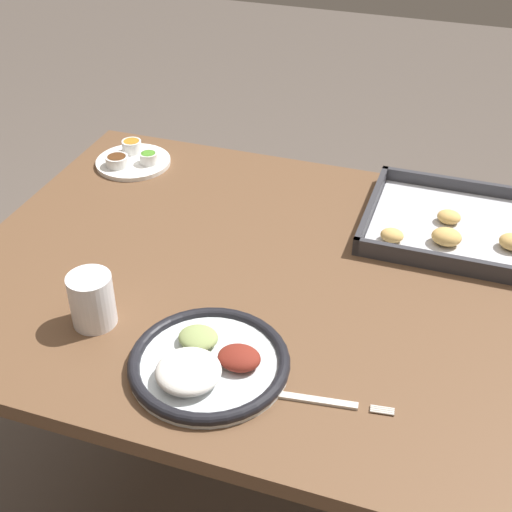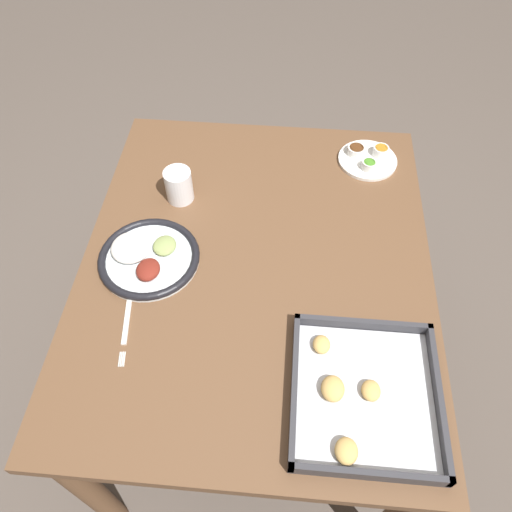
% 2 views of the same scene
% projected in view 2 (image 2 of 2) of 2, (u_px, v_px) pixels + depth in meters
% --- Properties ---
extents(ground_plane, '(8.00, 8.00, 0.00)m').
position_uv_depth(ground_plane, '(256.00, 380.00, 1.83)').
color(ground_plane, '#564C44').
extents(dining_table, '(1.07, 0.87, 0.73)m').
position_uv_depth(dining_table, '(256.00, 286.00, 1.34)').
color(dining_table, brown).
rests_on(dining_table, ground_plane).
extents(dinner_plate, '(0.25, 0.25, 0.05)m').
position_uv_depth(dinner_plate, '(147.00, 257.00, 1.24)').
color(dinner_plate, silver).
rests_on(dinner_plate, dining_table).
extents(fork, '(0.21, 0.04, 0.00)m').
position_uv_depth(fork, '(127.00, 319.00, 1.15)').
color(fork, silver).
rests_on(fork, dining_table).
extents(saucer_plate, '(0.17, 0.17, 0.04)m').
position_uv_depth(saucer_plate, '(368.00, 158.00, 1.46)').
color(saucer_plate, white).
rests_on(saucer_plate, dining_table).
extents(baking_tray, '(0.33, 0.31, 0.04)m').
position_uv_depth(baking_tray, '(361.00, 395.00, 1.03)').
color(baking_tray, '#333338').
rests_on(baking_tray, dining_table).
extents(drinking_cup, '(0.07, 0.07, 0.09)m').
position_uv_depth(drinking_cup, '(179.00, 185.00, 1.35)').
color(drinking_cup, white).
rests_on(drinking_cup, dining_table).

